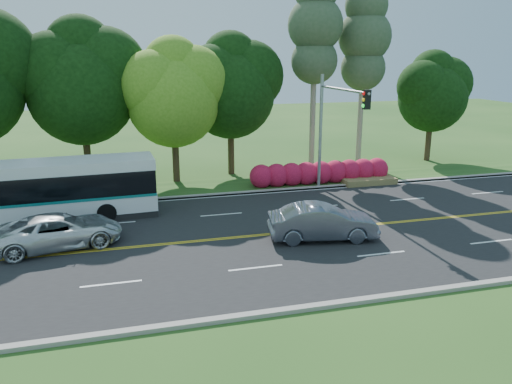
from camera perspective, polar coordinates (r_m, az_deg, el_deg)
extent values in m
plane|color=#244D19|center=(23.18, -1.09, -5.14)|extent=(120.00, 120.00, 0.00)
cube|color=black|center=(23.17, -1.09, -5.11)|extent=(60.00, 14.00, 0.02)
cube|color=gray|center=(29.80, -4.40, -0.29)|extent=(60.00, 0.30, 0.15)
cube|color=gray|center=(16.91, 4.92, -13.17)|extent=(60.00, 0.30, 0.15)
cube|color=#244D19|center=(31.56, -5.03, 0.55)|extent=(60.00, 4.00, 0.10)
cube|color=gold|center=(23.10, -1.04, -5.15)|extent=(57.00, 0.10, 0.00)
cube|color=gold|center=(23.24, -1.14, -5.02)|extent=(57.00, 0.10, 0.00)
cube|color=silver|center=(19.38, -16.22, -10.03)|extent=(2.20, 0.12, 0.00)
cube|color=silver|center=(19.92, -0.05, -8.65)|extent=(2.20, 0.12, 0.00)
cube|color=silver|center=(21.87, 14.12, -6.86)|extent=(2.20, 0.12, 0.00)
cube|color=silver|center=(24.92, 25.31, -5.14)|extent=(2.20, 0.12, 0.00)
cube|color=silver|center=(25.89, -16.04, -3.46)|extent=(2.20, 0.12, 0.00)
cube|color=silver|center=(26.30, -3.99, -2.58)|extent=(2.20, 0.12, 0.00)
cube|color=silver|center=(27.81, 7.20, -1.65)|extent=(2.20, 0.12, 0.00)
cube|color=silver|center=(30.26, 16.91, -0.79)|extent=(2.20, 0.12, 0.00)
cube|color=silver|center=(33.44, 24.96, -0.07)|extent=(2.20, 0.12, 0.00)
cube|color=silver|center=(29.53, -4.29, -0.54)|extent=(57.00, 0.12, 0.00)
cube|color=silver|center=(17.18, 4.57, -12.87)|extent=(57.00, 0.12, 0.00)
cylinder|color=#311C15|center=(33.75, -18.69, 3.82)|extent=(0.44, 0.44, 3.60)
sphere|color=black|center=(33.21, -19.31, 10.77)|extent=(6.60, 6.60, 6.60)
sphere|color=black|center=(33.38, -16.88, 13.26)|extent=(5.28, 5.28, 5.28)
sphere|color=black|center=(33.07, -21.84, 12.53)|extent=(4.95, 4.95, 4.95)
sphere|color=black|center=(33.53, -19.47, 15.04)|extent=(4.29, 4.29, 4.29)
cylinder|color=#311C15|center=(32.87, -9.15, 3.83)|extent=(0.44, 0.44, 3.24)
sphere|color=#4F861B|center=(32.34, -9.43, 10.17)|extent=(5.80, 5.80, 5.80)
sphere|color=#4F861B|center=(32.71, -7.25, 12.35)|extent=(4.64, 4.64, 4.64)
sphere|color=#4F861B|center=(31.98, -11.59, 11.83)|extent=(4.35, 4.35, 4.35)
sphere|color=#4F861B|center=(32.63, -9.50, 14.04)|extent=(3.77, 3.77, 3.77)
cylinder|color=#311C15|center=(34.92, -2.87, 4.84)|extent=(0.44, 0.44, 3.42)
sphere|color=black|center=(34.42, -2.95, 11.09)|extent=(6.00, 6.00, 6.00)
sphere|color=black|center=(34.94, -0.87, 13.14)|extent=(4.80, 4.80, 4.80)
sphere|color=black|center=(33.93, -4.94, 12.76)|extent=(4.50, 4.50, 4.50)
sphere|color=black|center=(34.73, -2.98, 14.84)|extent=(3.90, 3.90, 3.90)
cylinder|color=gray|center=(36.20, 6.54, 10.24)|extent=(0.40, 0.40, 9.80)
sphere|color=#395233|center=(36.06, 6.68, 14.68)|extent=(3.23, 3.23, 3.23)
sphere|color=#395233|center=(36.10, 6.80, 18.45)|extent=(3.80, 3.80, 3.80)
cylinder|color=gray|center=(38.32, 11.90, 9.78)|extent=(0.40, 0.40, 9.10)
sphere|color=#395233|center=(38.16, 12.13, 13.66)|extent=(3.23, 3.23, 3.23)
sphere|color=#395233|center=(38.16, 12.32, 16.97)|extent=(3.80, 3.80, 3.80)
sphere|color=#395233|center=(38.28, 12.51, 20.08)|extent=(3.04, 3.04, 3.04)
cylinder|color=#311C15|center=(41.73, 19.09, 5.52)|extent=(0.44, 0.44, 3.06)
sphere|color=black|center=(41.33, 19.50, 10.09)|extent=(5.20, 5.20, 5.20)
sphere|color=black|center=(42.17, 20.74, 11.49)|extent=(4.16, 4.16, 4.16)
sphere|color=black|center=(40.52, 18.54, 11.38)|extent=(3.90, 3.90, 3.90)
sphere|color=black|center=(41.61, 19.55, 12.82)|extent=(3.38, 3.38, 3.38)
sphere|color=#A20D2D|center=(31.27, 0.62, 1.79)|extent=(1.50, 1.50, 1.50)
sphere|color=#A20D2D|center=(31.55, 2.37, 1.90)|extent=(1.50, 1.50, 1.50)
sphere|color=#A20D2D|center=(31.86, 4.09, 2.01)|extent=(1.50, 1.50, 1.50)
sphere|color=#A20D2D|center=(32.19, 5.77, 2.11)|extent=(1.50, 1.50, 1.50)
sphere|color=#A20D2D|center=(32.55, 7.42, 2.21)|extent=(1.50, 1.50, 1.50)
sphere|color=#A20D2D|center=(32.94, 9.03, 2.31)|extent=(1.50, 1.50, 1.50)
sphere|color=#A20D2D|center=(33.35, 10.61, 2.40)|extent=(1.50, 1.50, 1.50)
sphere|color=#A20D2D|center=(33.79, 12.14, 2.48)|extent=(1.50, 1.50, 1.50)
sphere|color=#A20D2D|center=(34.25, 13.63, 2.57)|extent=(1.50, 1.50, 1.50)
cube|color=brown|center=(33.23, 12.71, 1.25)|extent=(3.50, 1.40, 0.40)
cylinder|color=#94979C|center=(31.02, 7.37, 6.73)|extent=(0.20, 0.20, 7.00)
cylinder|color=#94979C|center=(27.98, 9.93, 11.46)|extent=(0.14, 6.00, 0.14)
cube|color=black|center=(25.50, 12.55, 10.27)|extent=(0.32, 0.28, 0.95)
sphere|color=red|center=(25.39, 12.24, 10.95)|extent=(0.18, 0.18, 0.18)
sphere|color=yellow|center=(25.42, 12.21, 10.27)|extent=(0.18, 0.18, 0.18)
sphere|color=#19D833|center=(25.45, 12.17, 9.60)|extent=(0.18, 0.18, 0.18)
cube|color=white|center=(27.22, -23.66, -1.46)|extent=(11.70, 3.12, 0.96)
cube|color=black|center=(26.95, -23.91, 0.73)|extent=(11.64, 3.16, 1.20)
cube|color=white|center=(26.76, -24.11, 2.53)|extent=(11.70, 3.12, 0.54)
cube|color=#0B6A6A|center=(27.11, -23.75, -0.61)|extent=(11.64, 3.17, 0.14)
cube|color=black|center=(27.40, -23.51, -2.75)|extent=(11.69, 3.02, 0.34)
cylinder|color=black|center=(26.06, -16.70, -2.28)|extent=(0.98, 0.32, 0.96)
cylinder|color=black|center=(28.27, -16.87, -0.91)|extent=(0.98, 0.32, 0.96)
imported|color=slate|center=(22.78, 7.62, -3.45)|extent=(5.09, 2.47, 1.61)
imported|color=silver|center=(23.36, -21.55, -4.14)|extent=(5.65, 3.42, 1.47)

